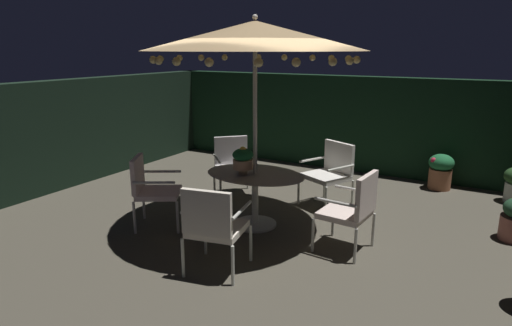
# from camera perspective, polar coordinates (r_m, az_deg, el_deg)

# --- Properties ---
(ground_plane) EXTENTS (7.94, 6.96, 0.02)m
(ground_plane) POSITION_cam_1_polar(r_m,az_deg,el_deg) (6.33, 0.63, -7.57)
(ground_plane) COLOR #4C473B
(hedge_backdrop_rear) EXTENTS (7.94, 0.30, 1.87)m
(hedge_backdrop_rear) POSITION_cam_1_polar(r_m,az_deg,el_deg) (9.03, 11.10, 5.18)
(hedge_backdrop_rear) COLOR black
(hedge_backdrop_rear) RESTS_ON ground_plane
(hedge_backdrop_left) EXTENTS (0.30, 6.96, 1.87)m
(hedge_backdrop_left) POSITION_cam_1_polar(r_m,az_deg,el_deg) (8.54, -22.37, 3.80)
(hedge_backdrop_left) COLOR black
(hedge_backdrop_left) RESTS_ON ground_plane
(patio_dining_table) EXTENTS (1.40, 1.01, 0.75)m
(patio_dining_table) POSITION_cam_1_polar(r_m,az_deg,el_deg) (5.98, -0.12, -3.01)
(patio_dining_table) COLOR beige
(patio_dining_table) RESTS_ON ground_plane
(patio_umbrella) EXTENTS (2.85, 2.85, 2.80)m
(patio_umbrella) POSITION_cam_1_polar(r_m,az_deg,el_deg) (5.69, -0.13, 16.20)
(patio_umbrella) COLOR silver
(patio_umbrella) RESTS_ON ground_plane
(centerpiece_planter) EXTENTS (0.28, 0.28, 0.38)m
(centerpiece_planter) POSITION_cam_1_polar(r_m,az_deg,el_deg) (5.81, -1.72, 0.54)
(centerpiece_planter) COLOR tan
(centerpiece_planter) RESTS_ON patio_dining_table
(patio_chair_north) EXTENTS (0.87, 0.87, 0.95)m
(patio_chair_north) POSITION_cam_1_polar(r_m,az_deg,el_deg) (7.31, -2.99, 0.06)
(patio_chair_north) COLOR beige
(patio_chair_north) RESTS_ON ground_plane
(patio_chair_northeast) EXTENTS (0.80, 0.78, 0.98)m
(patio_chair_northeast) POSITION_cam_1_polar(r_m,az_deg,el_deg) (6.12, -13.53, -2.97)
(patio_chair_northeast) COLOR silver
(patio_chair_northeast) RESTS_ON ground_plane
(patio_chair_east) EXTENTS (0.71, 0.72, 1.00)m
(patio_chair_east) POSITION_cam_1_polar(r_m,az_deg,el_deg) (4.73, -5.57, -7.85)
(patio_chair_east) COLOR silver
(patio_chair_east) RESTS_ON ground_plane
(patio_chair_southeast) EXTENTS (0.62, 0.65, 0.99)m
(patio_chair_southeast) POSITION_cam_1_polar(r_m,az_deg,el_deg) (5.34, 12.53, -5.59)
(patio_chair_southeast) COLOR beige
(patio_chair_southeast) RESTS_ON ground_plane
(patio_chair_south) EXTENTS (0.83, 0.80, 0.99)m
(patio_chair_south) POSITION_cam_1_polar(r_m,az_deg,el_deg) (6.84, 9.73, -0.84)
(patio_chair_south) COLOR beige
(patio_chair_south) RESTS_ON ground_plane
(potted_plant_back_center) EXTENTS (0.42, 0.42, 0.62)m
(potted_plant_back_center) POSITION_cam_1_polar(r_m,az_deg,el_deg) (8.26, 22.90, -0.90)
(potted_plant_back_center) COLOR #9F6041
(potted_plant_back_center) RESTS_ON ground_plane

